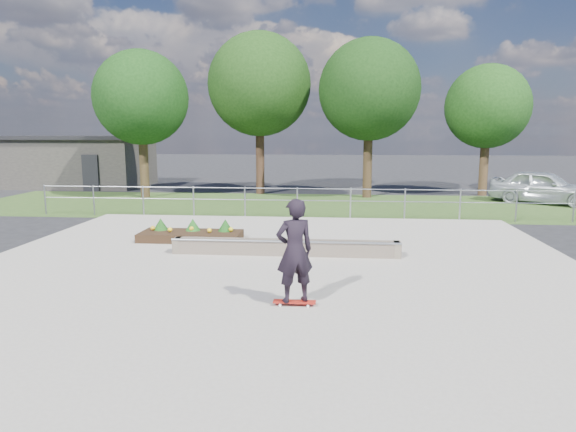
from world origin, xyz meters
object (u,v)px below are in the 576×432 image
Objects in this scene: skateboarder at (295,251)px; parked_car at (543,187)px; grind_ledge at (285,247)px; planter_bed at (191,234)px.

skateboarder is 18.14m from parked_car.
parked_car is at bearing 45.89° from grind_ledge.
planter_bed is at bearing 122.55° from skateboarder.
grind_ledge is 15.44m from parked_car.
skateboarder reaches higher than parked_car.
parked_car is (10.18, 15.01, -0.34)m from skateboarder.
grind_ledge is 2.00× the size of planter_bed.
planter_bed is 16.68m from parked_car.
planter_bed is at bearing 155.87° from parked_car.
grind_ledge is 1.33× the size of parked_car.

